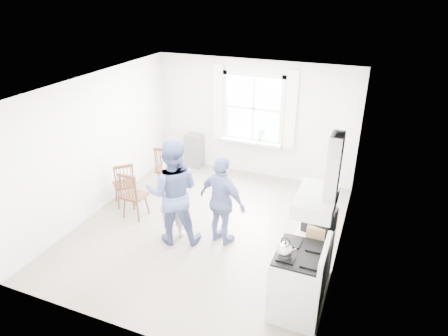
{
  "coord_description": "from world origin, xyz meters",
  "views": [
    {
      "loc": [
        2.54,
        -5.52,
        4.08
      ],
      "look_at": [
        0.23,
        0.2,
        1.16
      ],
      "focal_mm": 32.0,
      "sensor_mm": 36.0,
      "label": 1
    }
  ],
  "objects_px": {
    "windsor_chair_a": "(165,164)",
    "person_right": "(222,201)",
    "low_cabinet": "(313,254)",
    "windsor_chair_b": "(130,191)",
    "windsor_chair_c": "(124,180)",
    "gas_stove": "(298,282)",
    "person_left": "(172,198)",
    "stereo_stack": "(319,219)",
    "person_mid": "(173,192)"
  },
  "relations": [
    {
      "from": "low_cabinet",
      "to": "windsor_chair_b",
      "type": "bearing_deg",
      "value": 172.82
    },
    {
      "from": "windsor_chair_c",
      "to": "person_mid",
      "type": "xyz_separation_m",
      "value": [
        1.44,
        -0.63,
        0.36
      ]
    },
    {
      "from": "gas_stove",
      "to": "person_right",
      "type": "xyz_separation_m",
      "value": [
        -1.53,
        1.08,
        0.3
      ]
    },
    {
      "from": "person_left",
      "to": "windsor_chair_c",
      "type": "bearing_deg",
      "value": -26.12
    },
    {
      "from": "gas_stove",
      "to": "person_left",
      "type": "distance_m",
      "value": 2.6
    },
    {
      "from": "low_cabinet",
      "to": "windsor_chair_c",
      "type": "distance_m",
      "value": 3.89
    },
    {
      "from": "person_left",
      "to": "person_right",
      "type": "distance_m",
      "value": 0.89
    },
    {
      "from": "stereo_stack",
      "to": "person_right",
      "type": "bearing_deg",
      "value": 166.04
    },
    {
      "from": "stereo_stack",
      "to": "windsor_chair_b",
      "type": "distance_m",
      "value": 3.52
    },
    {
      "from": "windsor_chair_c",
      "to": "person_right",
      "type": "distance_m",
      "value": 2.26
    },
    {
      "from": "low_cabinet",
      "to": "windsor_chair_b",
      "type": "xyz_separation_m",
      "value": [
        -3.43,
        0.43,
        0.13
      ]
    },
    {
      "from": "gas_stove",
      "to": "windsor_chair_b",
      "type": "xyz_separation_m",
      "value": [
        -3.36,
        1.13,
        0.1
      ]
    },
    {
      "from": "person_mid",
      "to": "person_right",
      "type": "bearing_deg",
      "value": 176.11
    },
    {
      "from": "windsor_chair_c",
      "to": "person_mid",
      "type": "bearing_deg",
      "value": -23.71
    },
    {
      "from": "windsor_chair_a",
      "to": "person_right",
      "type": "bearing_deg",
      "value": -35.07
    },
    {
      "from": "low_cabinet",
      "to": "stereo_stack",
      "type": "height_order",
      "value": "stereo_stack"
    },
    {
      "from": "windsor_chair_b",
      "to": "windsor_chair_c",
      "type": "relative_size",
      "value": 1.03
    },
    {
      "from": "gas_stove",
      "to": "windsor_chair_c",
      "type": "height_order",
      "value": "gas_stove"
    },
    {
      "from": "windsor_chair_b",
      "to": "windsor_chair_a",
      "type": "bearing_deg",
      "value": 87.76
    },
    {
      "from": "windsor_chair_c",
      "to": "person_mid",
      "type": "relative_size",
      "value": 0.5
    },
    {
      "from": "person_right",
      "to": "stereo_stack",
      "type": "bearing_deg",
      "value": -175.33
    },
    {
      "from": "stereo_stack",
      "to": "person_right",
      "type": "height_order",
      "value": "person_right"
    },
    {
      "from": "windsor_chair_b",
      "to": "person_left",
      "type": "distance_m",
      "value": 0.99
    },
    {
      "from": "low_cabinet",
      "to": "person_left",
      "type": "height_order",
      "value": "person_left"
    },
    {
      "from": "gas_stove",
      "to": "stereo_stack",
      "type": "bearing_deg",
      "value": 81.82
    },
    {
      "from": "gas_stove",
      "to": "windsor_chair_b",
      "type": "height_order",
      "value": "gas_stove"
    },
    {
      "from": "windsor_chair_a",
      "to": "person_mid",
      "type": "height_order",
      "value": "person_mid"
    },
    {
      "from": "low_cabinet",
      "to": "windsor_chair_a",
      "type": "relative_size",
      "value": 0.89
    },
    {
      "from": "stereo_stack",
      "to": "windsor_chair_c",
      "type": "xyz_separation_m",
      "value": [
        -3.84,
        0.8,
        -0.51
      ]
    },
    {
      "from": "windsor_chair_c",
      "to": "person_left",
      "type": "bearing_deg",
      "value": -20.94
    },
    {
      "from": "low_cabinet",
      "to": "person_mid",
      "type": "xyz_separation_m",
      "value": [
        -2.37,
        0.14,
        0.47
      ]
    },
    {
      "from": "stereo_stack",
      "to": "windsor_chair_a",
      "type": "height_order",
      "value": "stereo_stack"
    },
    {
      "from": "windsor_chair_a",
      "to": "windsor_chair_b",
      "type": "bearing_deg",
      "value": -92.24
    },
    {
      "from": "gas_stove",
      "to": "person_right",
      "type": "height_order",
      "value": "person_right"
    },
    {
      "from": "gas_stove",
      "to": "person_mid",
      "type": "xyz_separation_m",
      "value": [
        -2.3,
        0.84,
        0.44
      ]
    },
    {
      "from": "stereo_stack",
      "to": "person_left",
      "type": "distance_m",
      "value": 2.54
    },
    {
      "from": "gas_stove",
      "to": "person_mid",
      "type": "distance_m",
      "value": 2.48
    },
    {
      "from": "gas_stove",
      "to": "low_cabinet",
      "type": "height_order",
      "value": "gas_stove"
    },
    {
      "from": "gas_stove",
      "to": "person_right",
      "type": "distance_m",
      "value": 1.9
    },
    {
      "from": "windsor_chair_c",
      "to": "person_left",
      "type": "xyz_separation_m",
      "value": [
        1.34,
        -0.51,
        0.17
      ]
    },
    {
      "from": "windsor_chair_a",
      "to": "person_right",
      "type": "height_order",
      "value": "person_right"
    },
    {
      "from": "windsor_chair_b",
      "to": "person_left",
      "type": "bearing_deg",
      "value": -10.05
    },
    {
      "from": "windsor_chair_b",
      "to": "person_mid",
      "type": "distance_m",
      "value": 1.16
    },
    {
      "from": "person_left",
      "to": "person_right",
      "type": "xyz_separation_m",
      "value": [
        0.88,
        0.12,
        0.06
      ]
    },
    {
      "from": "windsor_chair_a",
      "to": "person_left",
      "type": "height_order",
      "value": "person_left"
    },
    {
      "from": "windsor_chair_c",
      "to": "person_right",
      "type": "bearing_deg",
      "value": -10.04
    },
    {
      "from": "stereo_stack",
      "to": "person_left",
      "type": "xyz_separation_m",
      "value": [
        -2.5,
        0.28,
        -0.34
      ]
    },
    {
      "from": "person_left",
      "to": "person_right",
      "type": "relative_size",
      "value": 0.93
    },
    {
      "from": "low_cabinet",
      "to": "person_left",
      "type": "xyz_separation_m",
      "value": [
        -2.47,
        0.26,
        0.28
      ]
    },
    {
      "from": "low_cabinet",
      "to": "windsor_chair_a",
      "type": "bearing_deg",
      "value": 154.19
    }
  ]
}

